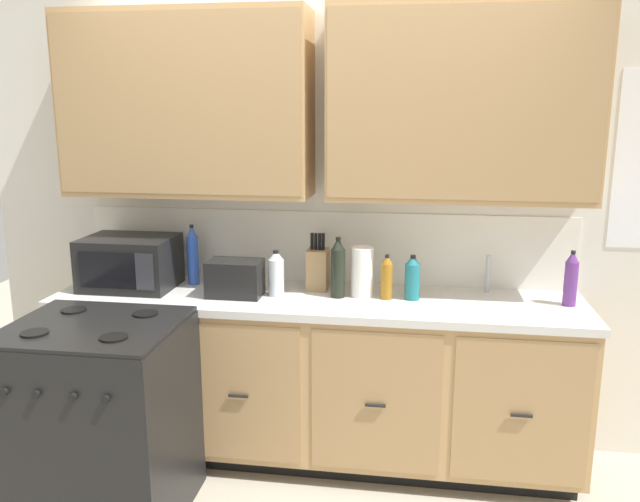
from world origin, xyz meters
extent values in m
plane|color=#B2A893|center=(0.00, 0.00, 0.00)|extent=(8.00, 8.00, 0.00)
cube|color=silver|center=(0.00, 0.62, 1.24)|extent=(3.92, 0.05, 2.48)
cube|color=white|center=(0.00, 0.60, 1.12)|extent=(2.72, 0.01, 0.40)
cube|color=tan|center=(-0.70, 0.43, 1.90)|extent=(1.31, 0.34, 0.95)
cube|color=#A58052|center=(-0.70, 0.26, 1.90)|extent=(1.28, 0.01, 0.89)
cube|color=tan|center=(0.70, 0.43, 1.90)|extent=(1.31, 0.34, 0.95)
cube|color=#A58052|center=(0.70, 0.26, 1.90)|extent=(1.28, 0.01, 0.89)
cube|color=black|center=(0.00, 0.33, 0.05)|extent=(2.66, 0.48, 0.10)
cube|color=tan|center=(0.00, 0.30, 0.49)|extent=(2.72, 0.60, 0.78)
cube|color=#A88354|center=(-1.02, 0.00, 0.49)|extent=(0.63, 0.01, 0.72)
cube|color=black|center=(-1.02, -0.02, 0.49)|extent=(0.10, 0.01, 0.01)
cube|color=#A88354|center=(-0.34, 0.00, 0.49)|extent=(0.63, 0.01, 0.72)
cube|color=black|center=(-0.34, -0.02, 0.49)|extent=(0.10, 0.01, 0.01)
cube|color=#A88354|center=(0.34, 0.00, 0.49)|extent=(0.63, 0.01, 0.72)
cube|color=black|center=(0.34, -0.02, 0.49)|extent=(0.10, 0.01, 0.01)
cube|color=#A88354|center=(1.02, 0.00, 0.49)|extent=(0.63, 0.01, 0.72)
cube|color=black|center=(1.02, -0.02, 0.49)|extent=(0.10, 0.01, 0.01)
cube|color=silver|center=(0.00, 0.30, 0.90)|extent=(2.75, 0.63, 0.04)
cube|color=#A8AAAF|center=(0.89, 0.33, 0.91)|extent=(0.56, 0.38, 0.02)
cube|color=black|center=(-0.91, -0.33, 0.46)|extent=(0.76, 0.66, 0.92)
cube|color=black|center=(-0.91, -0.33, 0.93)|extent=(0.74, 0.65, 0.02)
cylinder|color=black|center=(-1.09, -0.49, 0.94)|extent=(0.12, 0.12, 0.01)
cylinder|color=black|center=(-0.73, -0.49, 0.94)|extent=(0.12, 0.12, 0.01)
cylinder|color=black|center=(-1.09, -0.17, 0.94)|extent=(0.12, 0.12, 0.01)
cylinder|color=black|center=(-0.73, -0.17, 0.94)|extent=(0.12, 0.12, 0.01)
cylinder|color=black|center=(-1.13, -0.67, 0.75)|extent=(0.03, 0.02, 0.03)
cylinder|color=black|center=(-0.99, -0.67, 0.75)|extent=(0.03, 0.02, 0.03)
cylinder|color=black|center=(-0.83, -0.67, 0.75)|extent=(0.03, 0.02, 0.03)
cylinder|color=black|center=(-0.69, -0.67, 0.75)|extent=(0.03, 0.02, 0.03)
cube|color=black|center=(-1.02, 0.32, 1.06)|extent=(0.48, 0.36, 0.28)
cube|color=black|center=(-1.06, 0.13, 1.06)|extent=(0.31, 0.01, 0.19)
cube|color=#28282D|center=(-0.86, 0.13, 1.06)|extent=(0.10, 0.01, 0.19)
cube|color=black|center=(-0.42, 0.24, 1.02)|extent=(0.28, 0.18, 0.19)
cube|color=black|center=(-0.47, 0.24, 1.11)|extent=(0.02, 0.13, 0.01)
cube|color=black|center=(-0.37, 0.24, 1.11)|extent=(0.02, 0.13, 0.01)
cube|color=#9C794E|center=(-0.01, 0.44, 1.03)|extent=(0.11, 0.14, 0.22)
cylinder|color=black|center=(-0.04, 0.43, 1.19)|extent=(0.02, 0.02, 0.09)
cylinder|color=black|center=(-0.02, 0.43, 1.19)|extent=(0.02, 0.02, 0.09)
cylinder|color=black|center=(0.00, 0.43, 1.19)|extent=(0.02, 0.02, 0.09)
cylinder|color=black|center=(0.02, 0.43, 1.19)|extent=(0.02, 0.02, 0.09)
cylinder|color=#B2B5BA|center=(0.89, 0.51, 1.02)|extent=(0.02, 0.02, 0.20)
cylinder|color=white|center=(0.24, 0.34, 1.05)|extent=(0.12, 0.12, 0.26)
cylinder|color=blue|center=(-0.71, 0.44, 1.06)|extent=(0.06, 0.06, 0.27)
cone|color=blue|center=(-0.71, 0.44, 1.22)|extent=(0.06, 0.06, 0.07)
cylinder|color=black|center=(-0.71, 0.44, 1.25)|extent=(0.02, 0.02, 0.02)
cylinder|color=#9E6619|center=(0.37, 0.31, 1.02)|extent=(0.06, 0.06, 0.19)
cone|color=#9E6619|center=(0.37, 0.31, 1.13)|extent=(0.05, 0.05, 0.05)
cylinder|color=black|center=(0.37, 0.31, 1.15)|extent=(0.02, 0.02, 0.02)
cylinder|color=#1E707A|center=(0.50, 0.33, 1.02)|extent=(0.08, 0.08, 0.19)
cone|color=#1E707A|center=(0.50, 0.33, 1.13)|extent=(0.07, 0.07, 0.05)
cylinder|color=black|center=(0.50, 0.33, 1.15)|extent=(0.03, 0.03, 0.02)
cylinder|color=silver|center=(-0.21, 0.29, 1.02)|extent=(0.08, 0.08, 0.19)
cone|color=silver|center=(-0.21, 0.29, 1.14)|extent=(0.07, 0.07, 0.05)
cylinder|color=black|center=(-0.21, 0.29, 1.16)|extent=(0.03, 0.03, 0.02)
cylinder|color=#663384|center=(1.27, 0.34, 1.03)|extent=(0.07, 0.07, 0.22)
cone|color=#663384|center=(1.27, 0.34, 1.17)|extent=(0.06, 0.06, 0.06)
cylinder|color=black|center=(1.27, 0.34, 1.19)|extent=(0.02, 0.02, 0.02)
cylinder|color=black|center=(0.11, 0.31, 1.05)|extent=(0.07, 0.07, 0.25)
cone|color=black|center=(0.11, 0.31, 1.21)|extent=(0.07, 0.07, 0.06)
cylinder|color=black|center=(0.11, 0.31, 1.23)|extent=(0.03, 0.03, 0.02)
camera|label=1|loc=(0.51, -2.86, 1.89)|focal=35.95mm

